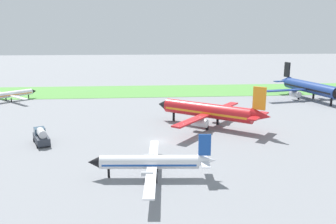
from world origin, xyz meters
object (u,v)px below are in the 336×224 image
(airplane_taxiing_turboprop, at_px, (10,94))
(airplane_foreground_turboprop, at_px, (152,162))
(airplane_midfield_jet, at_px, (209,111))
(airplane_parked_jet_far, at_px, (309,87))
(fuel_truck_midfield, at_px, (41,136))

(airplane_taxiing_turboprop, xyz_separation_m, airplane_foreground_turboprop, (43.97, -65.25, 0.18))
(airplane_taxiing_turboprop, bearing_deg, airplane_foreground_turboprop, -100.15)
(airplane_midfield_jet, bearing_deg, airplane_parked_jet_far, -103.65)
(airplane_midfield_jet, bearing_deg, airplane_foreground_turboprop, 101.26)
(airplane_taxiing_turboprop, height_order, airplane_foreground_turboprop, airplane_foreground_turboprop)
(airplane_midfield_jet, height_order, airplane_foreground_turboprop, airplane_midfield_jet)
(airplane_midfield_jet, xyz_separation_m, airplane_foreground_turboprop, (-14.68, -28.56, -1.29))
(airplane_midfield_jet, distance_m, fuel_truck_midfield, 37.71)
(airplane_midfield_jet, bearing_deg, airplane_taxiing_turboprop, 6.43)
(airplane_taxiing_turboprop, relative_size, airplane_midfield_jet, 0.65)
(airplane_midfield_jet, distance_m, airplane_foreground_turboprop, 32.14)
(airplane_foreground_turboprop, relative_size, fuel_truck_midfield, 3.35)
(airplane_foreground_turboprop, distance_m, fuel_truck_midfield, 28.50)
(airplane_midfield_jet, distance_m, airplane_parked_jet_far, 51.08)
(airplane_taxiing_turboprop, bearing_deg, fuel_truck_midfield, -108.54)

